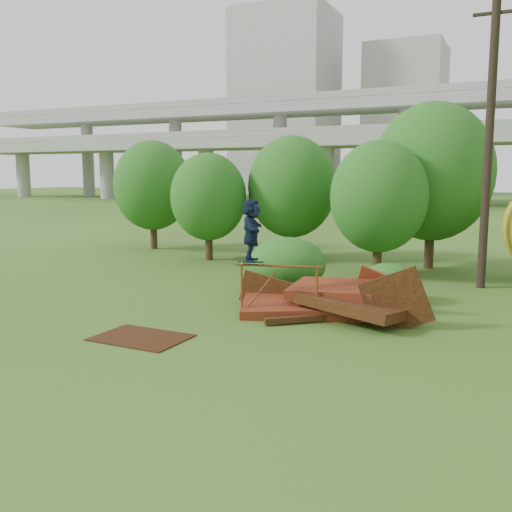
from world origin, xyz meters
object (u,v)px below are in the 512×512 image
at_px(skater, 251,230).
at_px(flat_plate, 141,338).
at_px(scrap_pile, 327,302).
at_px(utility_pole, 489,141).

height_order(skater, flat_plate, skater).
bearing_deg(scrap_pile, skater, -149.58).
height_order(scrap_pile, skater, skater).
distance_m(scrap_pile, flat_plate, 5.18).
bearing_deg(utility_pole, skater, -127.72).
distance_m(scrap_pile, utility_pole, 8.24).
bearing_deg(flat_plate, utility_pole, 55.45).
relative_size(scrap_pile, skater, 3.48).
height_order(scrap_pile, flat_plate, scrap_pile).
relative_size(scrap_pile, flat_plate, 2.71).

